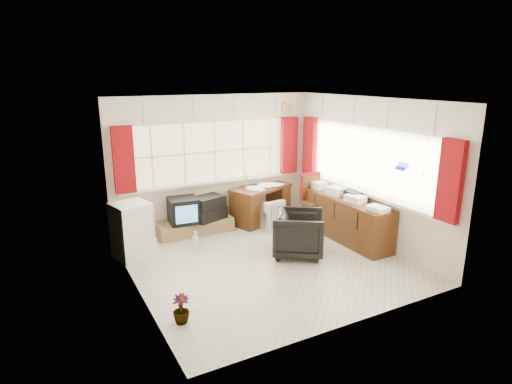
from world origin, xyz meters
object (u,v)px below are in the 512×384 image
at_px(desk_lamp, 246,173).
at_px(office_chair, 299,233).
at_px(credenza, 345,218).
at_px(tv_bench, 195,226).
at_px(task_chair, 312,199).
at_px(desk, 261,202).
at_px(crt_tv, 183,211).
at_px(radiator, 276,218).
at_px(mini_fridge, 132,231).

relative_size(desk_lamp, office_chair, 0.48).
distance_m(credenza, tv_bench, 2.75).
xyz_separation_m(task_chair, tv_bench, (-2.13, 0.71, -0.43)).
height_order(desk, crt_tv, desk).
bearing_deg(tv_bench, credenza, -33.70).
relative_size(desk, radiator, 2.43).
distance_m(radiator, credenza, 1.30).
bearing_deg(office_chair, task_chair, -10.35).
xyz_separation_m(desk_lamp, office_chair, (-0.00, -1.90, -0.62)).
relative_size(desk_lamp, radiator, 0.68).
height_order(office_chair, crt_tv, office_chair).
relative_size(task_chair, mini_fridge, 1.15).
bearing_deg(credenza, desk_lamp, 123.92).
relative_size(office_chair, tv_bench, 0.57).
height_order(office_chair, tv_bench, office_chair).
distance_m(desk, radiator, 0.61).
relative_size(office_chair, crt_tv, 1.46).
relative_size(task_chair, tv_bench, 0.74).
relative_size(desk, credenza, 0.69).
xyz_separation_m(tv_bench, mini_fridge, (-1.25, -0.57, 0.33)).
xyz_separation_m(desk, credenza, (0.87, -1.53, -0.01)).
bearing_deg(desk_lamp, crt_tv, -171.39).
height_order(task_chair, radiator, task_chair).
distance_m(office_chair, credenza, 1.15).
xyz_separation_m(office_chair, tv_bench, (-1.15, 1.73, -0.24)).
xyz_separation_m(desk, tv_bench, (-1.41, -0.01, -0.27)).
bearing_deg(desk, office_chair, -98.53).
distance_m(desk, task_chair, 1.04).
distance_m(radiator, mini_fridge, 2.67).
xyz_separation_m(radiator, crt_tv, (-1.63, 0.53, 0.25)).
bearing_deg(mini_fridge, desk_lamp, 17.01).
bearing_deg(desk, credenza, -60.46).
height_order(radiator, credenza, credenza).
height_order(office_chair, radiator, office_chair).
height_order(desk_lamp, mini_fridge, desk_lamp).
height_order(credenza, tv_bench, credenza).
height_order(desk, radiator, desk).
bearing_deg(mini_fridge, credenza, -15.06).
distance_m(desk, credenza, 1.76).
xyz_separation_m(office_chair, credenza, (1.13, 0.21, 0.03)).
relative_size(radiator, credenza, 0.28).
xyz_separation_m(desk_lamp, tv_bench, (-1.15, -0.16, -0.86)).
relative_size(task_chair, radiator, 1.84).
bearing_deg(desk, task_chair, -45.26).
distance_m(office_chair, crt_tv, 2.17).
bearing_deg(desk_lamp, task_chair, -41.71).
bearing_deg(crt_tv, desk_lamp, 8.61).
bearing_deg(tv_bench, radiator, -21.96).
height_order(desk, office_chair, desk).
xyz_separation_m(desk_lamp, mini_fridge, (-2.40, -0.73, -0.53)).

